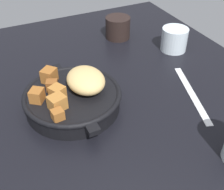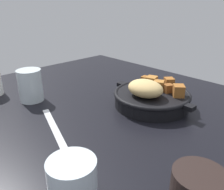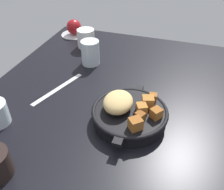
% 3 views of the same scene
% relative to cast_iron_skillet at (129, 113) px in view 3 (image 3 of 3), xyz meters
% --- Properties ---
extents(ground_plane, '(1.09, 0.83, 0.02)m').
position_rel_cast_iron_skillet_xyz_m(ground_plane, '(0.05, 0.09, -0.04)').
color(ground_plane, black).
extents(cast_iron_skillet, '(0.26, 0.22, 0.09)m').
position_rel_cast_iron_skillet_xyz_m(cast_iron_skillet, '(0.00, 0.00, 0.00)').
color(cast_iron_skillet, black).
rests_on(cast_iron_skillet, ground_plane).
extents(saucer_plate, '(0.13, 0.13, 0.01)m').
position_rel_cast_iron_skillet_xyz_m(saucer_plate, '(0.51, 0.41, -0.03)').
color(saucer_plate, '#B7BABF').
rests_on(saucer_plate, ground_plane).
extents(red_apple, '(0.07, 0.07, 0.07)m').
position_rel_cast_iron_skillet_xyz_m(red_apple, '(0.51, 0.41, 0.01)').
color(red_apple, maroon).
rests_on(red_apple, saucer_plate).
extents(butter_knife, '(0.22, 0.09, 0.00)m').
position_rel_cast_iron_skillet_xyz_m(butter_knife, '(0.08, 0.27, -0.03)').
color(butter_knife, silver).
rests_on(butter_knife, ground_plane).
extents(ceramic_mug_white, '(0.08, 0.08, 0.08)m').
position_rel_cast_iron_skillet_xyz_m(ceramic_mug_white, '(0.41, 0.30, 0.01)').
color(ceramic_mug_white, silver).
rests_on(ceramic_mug_white, ground_plane).
extents(water_glass_tall, '(0.07, 0.07, 0.10)m').
position_rel_cast_iron_skillet_xyz_m(water_glass_tall, '(0.28, 0.23, 0.02)').
color(water_glass_tall, silver).
rests_on(water_glass_tall, ground_plane).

